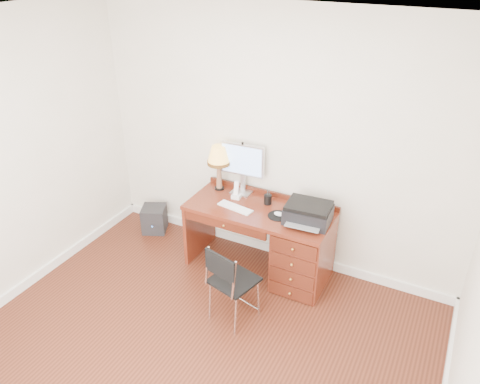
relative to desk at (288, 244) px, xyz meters
The scene contains 12 objects.
ground 1.50m from the desk, 102.93° to the right, with size 4.00×4.00×0.00m, color #3C180D.
room_shell 0.91m from the desk, 112.63° to the right, with size 4.00×4.00×4.00m.
desk is the anchor object (origin of this frame).
monitor 0.97m from the desk, 159.78° to the left, with size 0.48×0.17×0.56m.
keyboard 0.66m from the desk, 168.76° to the right, with size 0.38×0.11×0.01m, color white.
mouse_pad 0.37m from the desk, 152.85° to the right, with size 0.22×0.22×0.04m.
printer 0.47m from the desk, ahead, with size 0.46×0.37×0.19m.
leg_lamp 1.16m from the desk, 168.49° to the left, with size 0.25×0.25×0.51m.
phone 0.75m from the desk, behind, with size 0.10×0.10×0.19m.
pen_cup 0.50m from the desk, 156.75° to the left, with size 0.08×0.08×0.10m, color black.
chair 0.86m from the desk, 104.53° to the right, with size 0.46×0.46×0.80m.
equipment_box 1.79m from the desk, behind, with size 0.27×0.27×0.32m, color black.
Camera 1 is at (1.69, -2.33, 3.18)m, focal length 35.00 mm.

